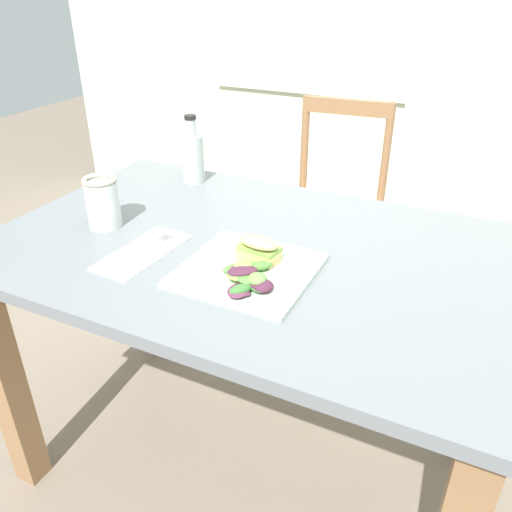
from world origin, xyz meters
name	(u,v)px	position (x,y,z in m)	size (l,w,h in m)	color
ground_plane	(259,449)	(0.00, 0.00, 0.00)	(8.32, 8.32, 0.00)	#7A6B5B
dining_table	(251,291)	(0.00, -0.04, 0.61)	(1.26, 0.80, 0.74)	slate
chair_wooden_far	(333,211)	(-0.08, 0.87, 0.45)	(0.43, 0.43, 0.87)	#8E6642
plate_lunch	(248,270)	(0.05, -0.15, 0.74)	(0.28, 0.28, 0.01)	beige
sandwich_half_front	(258,249)	(0.05, -0.11, 0.78)	(0.10, 0.07, 0.06)	#DBB270
salad_mixed_greens	(249,277)	(0.07, -0.21, 0.76)	(0.14, 0.19, 0.03)	#518438
napkin_folded	(143,252)	(-0.21, -0.18, 0.74)	(0.11, 0.24, 0.00)	white
fork_on_napkin	(148,248)	(-0.21, -0.16, 0.75)	(0.04, 0.19, 0.00)	silver
bottle_cold_brew	(193,159)	(-0.35, 0.27, 0.81)	(0.07, 0.07, 0.20)	#472819
mason_jar_iced_tea	(103,204)	(-0.39, -0.10, 0.80)	(0.09, 0.09, 0.13)	gold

